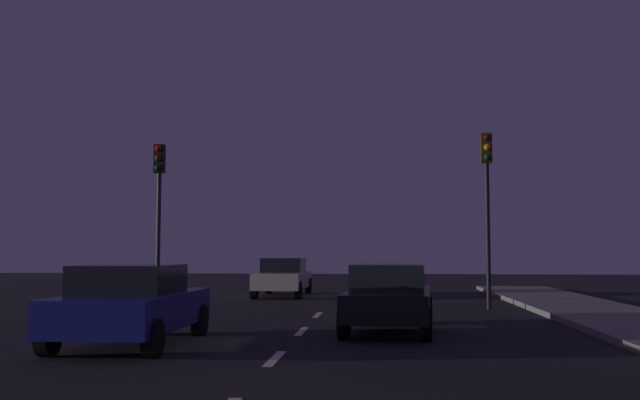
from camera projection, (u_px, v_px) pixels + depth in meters
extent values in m
plane|color=black|center=(280.00, 353.00, 11.75)|extent=(80.00, 80.00, 0.00)
cube|color=silver|center=(275.00, 358.00, 11.16)|extent=(0.16, 1.60, 0.01)
cube|color=silver|center=(302.00, 331.00, 14.93)|extent=(0.16, 1.60, 0.01)
cube|color=silver|center=(318.00, 315.00, 18.71)|extent=(0.16, 1.60, 0.01)
cylinder|color=#2D2D30|center=(158.00, 225.00, 21.57)|extent=(0.14, 0.14, 5.07)
cube|color=black|center=(160.00, 159.00, 21.72)|extent=(0.32, 0.24, 0.90)
sphere|color=red|center=(158.00, 149.00, 21.58)|extent=(0.20, 0.20, 0.20)
sphere|color=#3F2D0C|center=(158.00, 158.00, 21.56)|extent=(0.20, 0.20, 0.20)
sphere|color=#0C3319|center=(158.00, 168.00, 21.54)|extent=(0.20, 0.20, 0.20)
cylinder|color=black|center=(488.00, 221.00, 20.69)|extent=(0.14, 0.14, 5.28)
cube|color=#382D0C|center=(486.00, 148.00, 20.85)|extent=(0.32, 0.24, 0.90)
sphere|color=#3F0C0C|center=(487.00, 137.00, 20.72)|extent=(0.20, 0.20, 0.20)
sphere|color=orange|center=(487.00, 147.00, 20.69)|extent=(0.20, 0.20, 0.20)
sphere|color=#0C3319|center=(487.00, 157.00, 20.67)|extent=(0.20, 0.20, 0.20)
cube|color=black|center=(390.00, 303.00, 15.00)|extent=(2.03, 4.25, 0.57)
cube|color=black|center=(389.00, 277.00, 14.84)|extent=(1.65, 1.97, 0.56)
cylinder|color=black|center=(360.00, 310.00, 16.60)|extent=(0.27, 0.65, 0.64)
cylinder|color=black|center=(428.00, 311.00, 16.34)|extent=(0.27, 0.65, 0.64)
cylinder|color=black|center=(344.00, 323.00, 13.62)|extent=(0.27, 0.65, 0.64)
cylinder|color=black|center=(426.00, 324.00, 13.36)|extent=(0.27, 0.65, 0.64)
cube|color=navy|center=(132.00, 310.00, 12.79)|extent=(1.91, 4.08, 0.63)
cube|color=black|center=(129.00, 279.00, 12.63)|extent=(1.67, 1.84, 0.53)
cylinder|color=black|center=(116.00, 319.00, 14.31)|extent=(0.22, 0.64, 0.64)
cylinder|color=black|center=(200.00, 320.00, 14.17)|extent=(0.22, 0.64, 0.64)
cylinder|color=black|center=(48.00, 337.00, 11.36)|extent=(0.22, 0.64, 0.64)
cylinder|color=black|center=(153.00, 338.00, 11.22)|extent=(0.22, 0.64, 0.64)
cube|color=beige|center=(283.00, 280.00, 26.36)|extent=(1.77, 4.21, 0.59)
cube|color=black|center=(284.00, 265.00, 26.61)|extent=(1.54, 1.90, 0.54)
cylinder|color=black|center=(298.00, 290.00, 24.73)|extent=(0.23, 0.64, 0.64)
cylinder|color=black|center=(254.00, 290.00, 24.88)|extent=(0.23, 0.64, 0.64)
cylinder|color=black|center=(308.00, 286.00, 27.79)|extent=(0.23, 0.64, 0.64)
cylinder|color=black|center=(269.00, 286.00, 27.95)|extent=(0.23, 0.64, 0.64)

